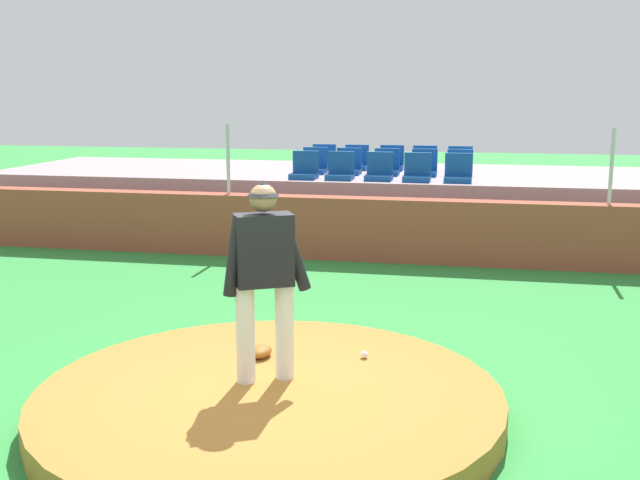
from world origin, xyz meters
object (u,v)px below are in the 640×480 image
object	(u,v)px
stadium_chair_0	(305,170)
stadium_chair_13	(425,163)
stadium_chair_4	(458,173)
stadium_chair_5	(314,165)
fielding_glove	(261,352)
stadium_chair_1	(341,171)
stadium_chair_9	(460,168)
baseball	(364,355)
stadium_chair_6	(349,166)
stadium_chair_8	(424,168)
stadium_chair_12	(391,162)
stadium_chair_14	(460,164)
stadium_chair_3	(417,172)
stadium_chair_10	(323,161)
stadium_chair_2	(379,171)
pitcher	(264,267)
stadium_chair_11	(356,162)
stadium_chair_7	(387,167)

from	to	relation	value
stadium_chair_0	stadium_chair_13	xyz separation A→B (m)	(2.06, 1.84, 0.00)
stadium_chair_4	stadium_chair_5	world-z (taller)	same
fielding_glove	stadium_chair_5	bearing A→B (deg)	-166.39
stadium_chair_1	stadium_chair_9	world-z (taller)	same
stadium_chair_1	stadium_chair_4	world-z (taller)	same
stadium_chair_1	stadium_chair_4	bearing A→B (deg)	-179.55
baseball	stadium_chair_13	world-z (taller)	stadium_chair_13
stadium_chair_0	stadium_chair_6	size ratio (longest dim) A/B	1.00
stadium_chair_9	stadium_chair_13	bearing A→B (deg)	-51.19
stadium_chair_8	stadium_chair_12	xyz separation A→B (m)	(-0.72, 0.92, 0.00)
stadium_chair_9	stadium_chair_14	xyz separation A→B (m)	(-0.02, 0.86, 0.00)
stadium_chair_3	stadium_chair_0	bearing A→B (deg)	0.17
stadium_chair_10	stadium_chair_13	world-z (taller)	same
baseball	stadium_chair_6	distance (m)	7.77
stadium_chair_2	stadium_chair_5	distance (m)	1.66
pitcher	stadium_chair_10	world-z (taller)	pitcher
baseball	stadium_chair_14	world-z (taller)	stadium_chair_14
stadium_chair_12	stadium_chair_4	bearing A→B (deg)	127.48
stadium_chair_0	stadium_chair_5	world-z (taller)	same
stadium_chair_11	stadium_chair_14	bearing A→B (deg)	180.00
stadium_chair_3	stadium_chair_14	size ratio (longest dim) A/B	1.00
stadium_chair_0	stadium_chair_8	xyz separation A→B (m)	(2.11, 0.91, 0.00)
stadium_chair_6	stadium_chair_7	distance (m)	0.74
stadium_chair_6	pitcher	bearing A→B (deg)	94.39
pitcher	baseball	distance (m)	1.48
pitcher	stadium_chair_4	size ratio (longest dim) A/B	3.61
stadium_chair_9	stadium_chair_10	xyz separation A→B (m)	(-2.79, 0.88, 0.00)
baseball	stadium_chair_6	bearing A→B (deg)	100.68
stadium_chair_2	stadium_chair_3	bearing A→B (deg)	177.13
stadium_chair_11	stadium_chair_8	bearing A→B (deg)	148.15
stadium_chair_5	stadium_chair_10	bearing A→B (deg)	-90.04
baseball	stadium_chair_4	xyz separation A→B (m)	(0.69, 6.68, 1.09)
stadium_chair_4	stadium_chair_11	distance (m)	2.75
fielding_glove	stadium_chair_2	distance (m)	6.95
stadium_chair_0	stadium_chair_4	distance (m)	2.78
stadium_chair_4	stadium_chair_7	world-z (taller)	same
stadium_chair_6	stadium_chair_7	world-z (taller)	same
stadium_chair_13	stadium_chair_4	bearing A→B (deg)	111.57
stadium_chair_8	stadium_chair_9	xyz separation A→B (m)	(0.66, 0.03, 0.00)
stadium_chair_7	stadium_chair_11	world-z (taller)	same
stadium_chair_5	stadium_chair_1	bearing A→B (deg)	126.27
stadium_chair_4	stadium_chair_6	world-z (taller)	same
fielding_glove	stadium_chair_11	xyz separation A→B (m)	(-0.42, 8.63, 1.08)
stadium_chair_8	stadium_chair_9	bearing A→B (deg)	-177.14
stadium_chair_2	stadium_chair_5	bearing A→B (deg)	-33.00
stadium_chair_1	stadium_chair_3	xyz separation A→B (m)	(1.39, -0.01, 0.00)
stadium_chair_8	stadium_chair_11	world-z (taller)	same
pitcher	stadium_chair_7	size ratio (longest dim) A/B	3.61
stadium_chair_6	stadium_chair_14	xyz separation A→B (m)	(2.10, 0.90, 0.00)
stadium_chair_11	stadium_chair_14	size ratio (longest dim) A/B	1.00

